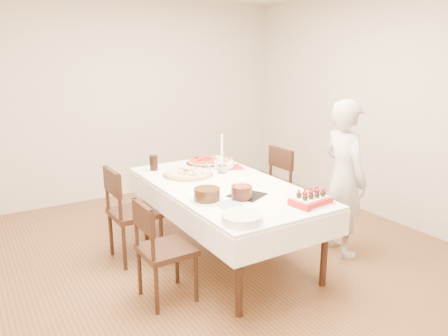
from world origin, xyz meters
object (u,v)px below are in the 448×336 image
chair_right_savory (266,190)px  person (344,179)px  chair_left_dessert (166,250)px  cola_glass (154,163)px  chair_left_savory (135,213)px  birthday_cake (242,188)px  pasta_bowl (224,164)px  dining_table (224,221)px  pizza_white (188,174)px  strawberry_box (311,200)px  pizza_pepperoni (204,161)px  layer_cake (207,195)px  taper_candle (222,153)px

chair_right_savory → person: person is taller
chair_left_dessert → cola_glass: cola_glass is taller
chair_left_savory → birthday_cake: (0.67, -0.86, 0.38)m
pasta_bowl → dining_table: bearing=-121.3°
chair_right_savory → cola_glass: (-1.14, 0.50, 0.36)m
pizza_white → strawberry_box: strawberry_box is taller
chair_left_dessert → person: size_ratio=0.56×
strawberry_box → cola_glass: bearing=112.3°
pizza_pepperoni → strawberry_box: size_ratio=1.24×
person → birthday_cake: person is taller
chair_left_savory → person: person is taller
chair_right_savory → strawberry_box: (-0.44, -1.20, 0.32)m
pizza_pepperoni → cola_glass: size_ratio=2.47×
chair_left_savory → pizza_pepperoni: bearing=-159.7°
cola_glass → layer_cake: cola_glass is taller
dining_table → pizza_pepperoni: bearing=74.0°
pizza_white → cola_glass: size_ratio=3.15×
chair_left_dessert → pizza_pepperoni: bearing=-131.0°
chair_right_savory → layer_cake: size_ratio=3.28×
chair_left_savory → strawberry_box: 1.71m
person → taper_candle: (-0.86, 0.90, 0.18)m
chair_left_savory → chair_left_dessert: 0.84m
cola_glass → pizza_pepperoni: bearing=-2.0°
dining_table → cola_glass: size_ratio=12.99×
chair_right_savory → person: 0.97m
dining_table → chair_left_savory: size_ratio=2.27×
dining_table → pizza_white: (-0.16, 0.46, 0.40)m
dining_table → person: 1.25m
chair_right_savory → birthday_cake: 1.21m
pizza_white → strawberry_box: (0.48, -1.31, 0.02)m
cola_glass → birthday_cake: (0.29, -1.28, 0.01)m
birthday_cake → taper_candle: bearing=70.4°
dining_table → chair_right_savory: chair_right_savory is taller
chair_right_savory → pasta_bowl: chair_right_savory is taller
pasta_bowl → chair_left_dessert: bearing=-140.0°
chair_right_savory → chair_left_savory: bearing=175.5°
chair_left_dessert → pizza_white: chair_left_dessert is taller
pasta_bowl → birthday_cake: bearing=-112.9°
chair_left_dessert → person: 1.90m
chair_left_dessert → pizza_pepperoni: (1.04, 1.23, 0.34)m
chair_left_savory → layer_cake: chair_left_savory is taller
person → pizza_white: person is taller
chair_left_savory → birthday_cake: bearing=126.6°
chair_left_savory → birthday_cake: 1.16m
chair_right_savory → pasta_bowl: (-0.45, 0.19, 0.32)m
dining_table → taper_candle: 0.72m
taper_candle → cola_glass: size_ratio=2.55×
layer_cake → birthday_cake: birthday_cake is taller
cola_glass → birthday_cake: size_ratio=0.89×
strawberry_box → birthday_cake: bearing=134.5°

